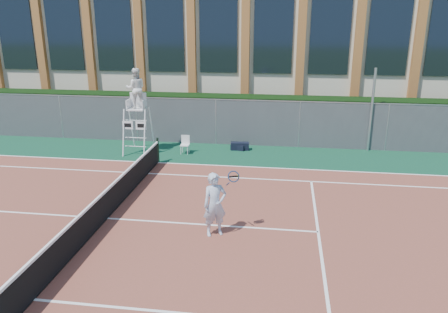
# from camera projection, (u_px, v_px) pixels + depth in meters

# --- Properties ---
(ground) EXTENTS (120.00, 120.00, 0.00)m
(ground) POSITION_uv_depth(u_px,v_px,m) (107.00, 219.00, 13.48)
(ground) COLOR #233814
(apron) EXTENTS (36.00, 20.00, 0.01)m
(apron) POSITION_uv_depth(u_px,v_px,m) (119.00, 206.00, 14.42)
(apron) COLOR #0D3A2C
(apron) RESTS_ON ground
(tennis_court) EXTENTS (23.77, 10.97, 0.02)m
(tennis_court) POSITION_uv_depth(u_px,v_px,m) (107.00, 219.00, 13.47)
(tennis_court) COLOR brown
(tennis_court) RESTS_ON apron
(tennis_net) EXTENTS (0.10, 11.30, 1.10)m
(tennis_net) POSITION_uv_depth(u_px,v_px,m) (106.00, 203.00, 13.32)
(tennis_net) COLOR black
(tennis_net) RESTS_ON ground
(fence) EXTENTS (40.00, 0.06, 2.20)m
(fence) POSITION_uv_depth(u_px,v_px,m) (176.00, 121.00, 21.44)
(fence) COLOR #595E60
(fence) RESTS_ON ground
(hedge) EXTENTS (40.00, 1.40, 2.20)m
(hedge) POSITION_uv_depth(u_px,v_px,m) (181.00, 116.00, 22.58)
(hedge) COLOR black
(hedge) RESTS_ON ground
(building) EXTENTS (45.00, 10.60, 8.22)m
(building) POSITION_uv_depth(u_px,v_px,m) (208.00, 46.00, 29.15)
(building) COLOR beige
(building) RESTS_ON ground
(steel_pole) EXTENTS (0.12, 0.12, 3.83)m
(steel_pole) POSITION_uv_depth(u_px,v_px,m) (372.00, 110.00, 19.87)
(steel_pole) COLOR #9EA0A5
(steel_pole) RESTS_ON ground
(umpire_chair) EXTENTS (1.08, 1.67, 3.88)m
(umpire_chair) POSITION_uv_depth(u_px,v_px,m) (136.00, 91.00, 19.45)
(umpire_chair) COLOR white
(umpire_chair) RESTS_ON ground
(plastic_chair) EXTENTS (0.38, 0.39, 0.82)m
(plastic_chair) POSITION_uv_depth(u_px,v_px,m) (185.00, 143.00, 19.90)
(plastic_chair) COLOR silver
(plastic_chair) RESTS_ON apron
(sports_bag_near) EXTENTS (0.87, 0.41, 0.36)m
(sports_bag_near) POSITION_uv_depth(u_px,v_px,m) (240.00, 146.00, 20.48)
(sports_bag_near) COLOR black
(sports_bag_near) RESTS_ON apron
(sports_bag_far) EXTENTS (0.69, 0.42, 0.26)m
(sports_bag_far) POSITION_uv_depth(u_px,v_px,m) (238.00, 147.00, 20.47)
(sports_bag_far) COLOR black
(sports_bag_far) RESTS_ON apron
(tennis_player) EXTENTS (1.08, 0.81, 1.85)m
(tennis_player) POSITION_uv_depth(u_px,v_px,m) (215.00, 204.00, 12.20)
(tennis_player) COLOR silver
(tennis_player) RESTS_ON tennis_court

